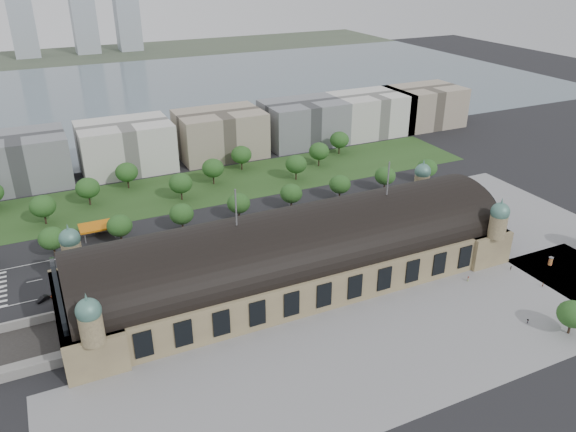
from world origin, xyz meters
name	(u,v)px	position (x,y,z in m)	size (l,w,h in m)	color
ground	(295,281)	(0.00, 0.00, 0.00)	(900.00, 900.00, 0.00)	black
station	(295,255)	(0.00, 0.00, 10.28)	(150.00, 48.40, 44.30)	tan
plaza_south	(395,349)	(10.00, -44.00, 0.00)	(190.00, 48.00, 0.12)	gray
plaza_east	(520,224)	(103.00, 0.00, 0.00)	(56.00, 100.00, 0.12)	gray
road_slab	(204,245)	(-20.00, 38.00, 0.00)	(260.00, 26.00, 0.10)	black
grass_belt	(178,192)	(-15.00, 93.00, 0.00)	(300.00, 45.00, 0.10)	#294A1D
petrol_station	(100,226)	(-53.91, 65.28, 2.95)	(14.00, 13.00, 5.05)	#D16C0C
lake	(126,94)	(0.00, 298.00, 0.00)	(700.00, 320.00, 0.08)	slate
far_shore	(90,54)	(0.00, 498.00, 0.00)	(700.00, 120.00, 0.14)	#44513D
far_tower_left	(21,16)	(-60.00, 508.00, 40.00)	(24.00, 24.00, 80.00)	#9EA8B2
far_tower_mid	(83,11)	(0.00, 508.00, 42.50)	(24.00, 24.00, 85.00)	#9EA8B2
far_tower_right	(127,14)	(45.00, 508.00, 37.50)	(24.00, 24.00, 75.00)	#9EA8B2
office_2	(18,161)	(-80.00, 133.00, 12.00)	(45.00, 32.00, 24.00)	gray
office_3	(126,146)	(-30.00, 133.00, 12.00)	(45.00, 32.00, 24.00)	silver
office_4	(220,134)	(20.00, 133.00, 12.00)	(45.00, 32.00, 24.00)	tan
office_5	(303,123)	(70.00, 133.00, 12.00)	(45.00, 32.00, 24.00)	gray
office_6	(370,114)	(115.00, 133.00, 12.00)	(45.00, 32.00, 24.00)	silver
office_7	(424,106)	(155.00, 133.00, 12.00)	(45.00, 32.00, 24.00)	tan
tree_row_2	(52,238)	(-72.00, 53.00, 7.43)	(9.60, 9.60, 11.52)	#2D2116
tree_row_3	(120,226)	(-48.00, 53.00, 7.43)	(9.60, 9.60, 11.52)	#2D2116
tree_row_4	(182,214)	(-24.00, 53.00, 7.43)	(9.60, 9.60, 11.52)	#2D2116
tree_row_5	(239,203)	(0.00, 53.00, 7.43)	(9.60, 9.60, 11.52)	#2D2116
tree_row_6	(291,193)	(24.00, 53.00, 7.43)	(9.60, 9.60, 11.52)	#2D2116
tree_row_7	(340,184)	(48.00, 53.00, 7.43)	(9.60, 9.60, 11.52)	#2D2116
tree_row_8	(385,176)	(72.00, 53.00, 7.43)	(9.60, 9.60, 11.52)	#2D2116
tree_row_9	(427,168)	(96.00, 53.00, 7.43)	(9.60, 9.60, 11.52)	#2D2116
tree_belt_3	(43,206)	(-73.00, 83.00, 8.05)	(10.40, 10.40, 12.48)	#2D2116
tree_belt_4	(88,188)	(-54.00, 95.00, 8.05)	(10.40, 10.40, 12.48)	#2D2116
tree_belt_5	(127,172)	(-35.00, 107.00, 8.05)	(10.40, 10.40, 12.48)	#2D2116
tree_belt_6	(181,183)	(-16.00, 83.00, 8.05)	(10.40, 10.40, 12.48)	#2D2116
tree_belt_7	(213,168)	(3.00, 95.00, 8.05)	(10.40, 10.40, 12.48)	#2D2116
tree_belt_8	(241,155)	(22.00, 107.00, 8.05)	(10.40, 10.40, 12.48)	#2D2116
tree_belt_9	(296,164)	(41.00, 83.00, 8.05)	(10.40, 10.40, 12.48)	#2D2116
tree_belt_10	(319,151)	(60.00, 95.00, 8.05)	(10.40, 10.40, 12.48)	#2D2116
tree_belt_11	(339,140)	(79.00, 107.00, 8.05)	(10.40, 10.40, 12.48)	#2D2116
tree_plaza_s	(573,314)	(60.00, -60.00, 6.80)	(9.00, 9.00, 10.64)	#2D2116
traffic_car_2	(131,259)	(-47.61, 38.08, 0.65)	(2.15, 4.66, 1.29)	black
traffic_car_3	(129,250)	(-46.88, 45.31, 0.71)	(1.98, 4.87, 1.41)	maroon
traffic_car_4	(307,235)	(18.83, 27.75, 0.64)	(1.52, 3.78, 1.29)	#191E46
traffic_car_6	(408,206)	(70.38, 32.56, 0.82)	(2.72, 5.89, 1.64)	silver
parked_car_0	(43,299)	(-78.17, 24.05, 0.73)	(1.55, 4.45, 1.47)	black
parked_car_1	(58,294)	(-73.55, 25.00, 0.65)	(2.17, 4.70, 1.31)	#973013
parked_car_2	(71,291)	(-69.35, 25.00, 0.64)	(1.79, 4.40, 1.28)	#172040
parked_car_3	(115,287)	(-55.99, 21.00, 0.81)	(1.92, 4.77, 1.62)	#505457
parked_car_4	(149,279)	(-44.71, 21.56, 0.66)	(1.39, 3.98, 1.31)	silver
parked_car_5	(172,269)	(-36.03, 24.42, 0.73)	(2.43, 5.26, 1.46)	#9CA0A5
parked_car_6	(179,273)	(-34.42, 21.01, 0.77)	(2.14, 5.28, 1.53)	black
bus_west	(242,242)	(-7.09, 31.35, 1.52)	(2.56, 10.94, 3.05)	#AE2C1B
bus_mid	(294,232)	(14.05, 29.95, 1.62)	(2.72, 11.61, 3.23)	beige
bus_east	(305,232)	(17.96, 27.71, 1.88)	(3.16, 13.49, 3.76)	silver
advertising_column	(551,261)	(86.89, -29.27, 1.64)	(1.67, 1.67, 3.16)	#E3383E
pedestrian_0	(468,279)	(53.03, -25.13, 0.93)	(0.91, 0.52, 1.86)	gray
pedestrian_1	(543,285)	(73.10, -38.59, 0.90)	(0.66, 0.43, 1.80)	gray
pedestrian_2	(511,268)	(71.69, -25.83, 0.81)	(0.79, 0.46, 1.63)	gray
pedestrian_4	(528,322)	(52.64, -51.49, 0.88)	(1.13, 0.49, 1.76)	gray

